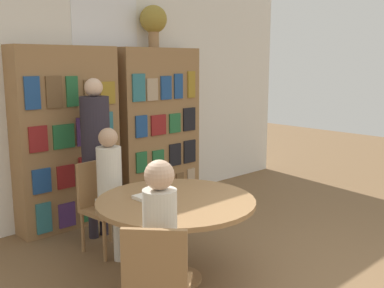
% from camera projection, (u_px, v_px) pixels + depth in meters
% --- Properties ---
extents(wall_back, '(6.40, 0.07, 3.00)m').
position_uv_depth(wall_back, '(106.00, 91.00, 5.49)').
color(wall_back, silver).
rests_on(wall_back, ground_plane).
extents(bookshelf_left, '(1.18, 0.34, 2.03)m').
position_uv_depth(bookshelf_left, '(67.00, 139.00, 5.01)').
color(bookshelf_left, olive).
rests_on(bookshelf_left, ground_plane).
extents(bookshelf_right, '(1.18, 0.34, 2.03)m').
position_uv_depth(bookshelf_right, '(158.00, 127.00, 5.88)').
color(bookshelf_right, olive).
rests_on(bookshelf_right, ground_plane).
extents(flower_vase, '(0.34, 0.34, 0.52)m').
position_uv_depth(flower_vase, '(153.00, 21.00, 5.61)').
color(flower_vase, '#997047').
rests_on(flower_vase, bookshelf_right).
extents(reading_table, '(1.34, 1.34, 0.73)m').
position_uv_depth(reading_table, '(176.00, 211.00, 3.78)').
color(reading_table, olive).
rests_on(reading_table, ground_plane).
extents(chair_near_camera, '(0.56, 0.56, 0.89)m').
position_uv_depth(chair_near_camera, '(157.00, 283.00, 2.81)').
color(chair_near_camera, olive).
rests_on(chair_near_camera, ground_plane).
extents(chair_left_side, '(0.44, 0.44, 0.89)m').
position_uv_depth(chair_left_side, '(101.00, 201.00, 4.44)').
color(chair_left_side, olive).
rests_on(chair_left_side, ground_plane).
extents(seated_reader_left, '(0.27, 0.37, 1.25)m').
position_uv_depth(seated_reader_left, '(113.00, 185.00, 4.29)').
color(seated_reader_left, beige).
rests_on(seated_reader_left, ground_plane).
extents(seated_reader_right, '(0.39, 0.38, 1.26)m').
position_uv_depth(seated_reader_right, '(161.00, 240.00, 2.96)').
color(seated_reader_right, beige).
rests_on(seated_reader_right, ground_plane).
extents(librarian_standing, '(0.30, 0.57, 1.70)m').
position_uv_depth(librarian_standing, '(96.00, 142.00, 4.68)').
color(librarian_standing, '#28232D').
rests_on(librarian_standing, ground_plane).
extents(open_book_on_table, '(0.24, 0.18, 0.03)m').
position_uv_depth(open_book_on_table, '(149.00, 196.00, 3.79)').
color(open_book_on_table, silver).
rests_on(open_book_on_table, reading_table).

